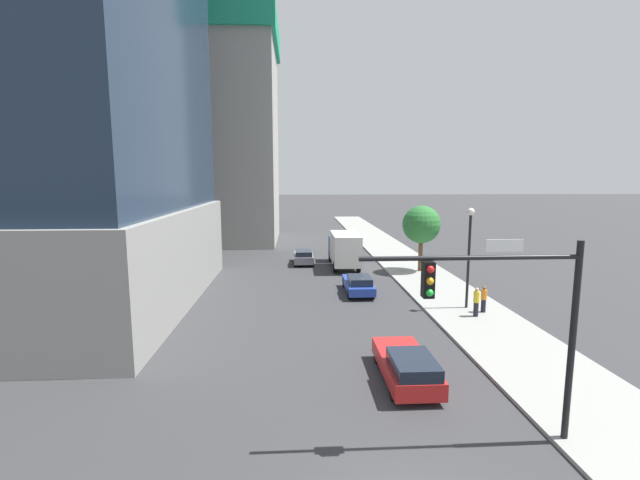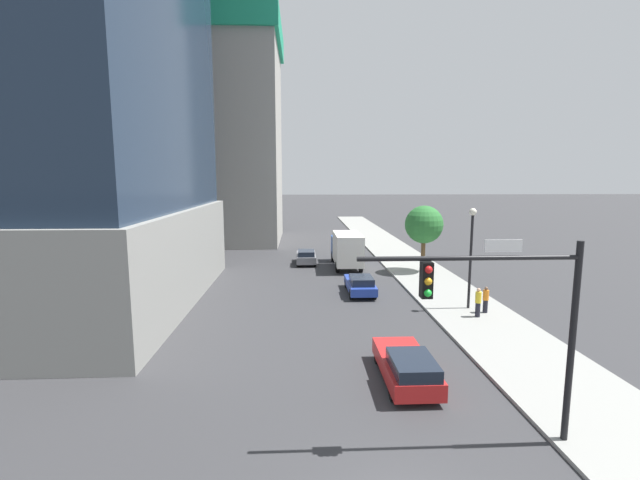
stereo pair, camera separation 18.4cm
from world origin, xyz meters
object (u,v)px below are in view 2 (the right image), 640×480
at_px(street_lamp, 471,244).
at_px(car_blue, 360,284).
at_px(box_truck, 347,248).
at_px(street_tree, 424,225).
at_px(car_gray, 306,257).
at_px(car_red, 407,366).
at_px(pedestrian_yellow_shirt, 478,302).
at_px(pedestrian_orange_shirt, 486,300).
at_px(traffic_light_pole, 506,303).
at_px(construction_building, 221,123).

relative_size(street_lamp, car_blue, 1.34).
relative_size(car_blue, box_truck, 0.61).
height_order(street_lamp, box_truck, street_lamp).
bearing_deg(street_tree, car_gray, 156.91).
height_order(car_red, pedestrian_yellow_shirt, pedestrian_yellow_shirt).
bearing_deg(pedestrian_yellow_shirt, street_tree, 88.62).
bearing_deg(pedestrian_orange_shirt, traffic_light_pole, -111.74).
bearing_deg(street_tree, car_blue, -133.83).
bearing_deg(construction_building, car_gray, -56.76).
height_order(car_red, car_gray, car_red).
distance_m(traffic_light_pole, street_tree, 24.66).
relative_size(construction_building, street_tree, 6.62).
height_order(street_tree, pedestrian_orange_shirt, street_tree).
distance_m(car_blue, box_truck, 9.19).
height_order(street_lamp, pedestrian_orange_shirt, street_lamp).
relative_size(traffic_light_pole, pedestrian_orange_shirt, 4.18).
bearing_deg(traffic_light_pole, construction_building, 109.69).
bearing_deg(construction_building, pedestrian_orange_shirt, -56.75).
bearing_deg(construction_building, street_tree, -44.66).
bearing_deg(construction_building, box_truck, -51.37).
distance_m(car_blue, pedestrian_yellow_shirt, 8.41).
xyz_separation_m(traffic_light_pole, pedestrian_orange_shirt, (5.00, 12.55, -3.55)).
relative_size(car_red, box_truck, 0.63).
relative_size(street_lamp, pedestrian_yellow_shirt, 3.63).
xyz_separation_m(street_lamp, box_truck, (-6.15, 13.28, -2.38)).
height_order(street_lamp, pedestrian_yellow_shirt, street_lamp).
height_order(construction_building, car_red, construction_building).
height_order(street_tree, car_blue, street_tree).
xyz_separation_m(car_blue, pedestrian_orange_shirt, (6.80, -5.11, 0.25)).
height_order(street_lamp, street_tree, street_lamp).
height_order(pedestrian_orange_shirt, pedestrian_yellow_shirt, pedestrian_yellow_shirt).
relative_size(construction_building, car_gray, 8.90).
xyz_separation_m(car_blue, box_truck, (-0.00, 9.12, 1.09)).
xyz_separation_m(car_blue, car_gray, (-3.67, 10.84, 0.01)).
relative_size(construction_building, box_truck, 4.97).
height_order(street_tree, box_truck, street_tree).
bearing_deg(pedestrian_yellow_shirt, traffic_light_pole, -109.73).
relative_size(street_lamp, pedestrian_orange_shirt, 3.91).
bearing_deg(box_truck, street_lamp, -65.17).
bearing_deg(street_lamp, street_tree, 89.05).
relative_size(traffic_light_pole, street_lamp, 1.07).
bearing_deg(car_blue, street_tree, 46.17).
distance_m(street_tree, pedestrian_yellow_shirt, 12.84).
bearing_deg(car_blue, pedestrian_orange_shirt, -36.91).
relative_size(construction_building, traffic_light_pole, 5.67).
bearing_deg(street_lamp, pedestrian_yellow_shirt, -94.06).
bearing_deg(box_truck, car_blue, -90.00).
relative_size(pedestrian_orange_shirt, pedestrian_yellow_shirt, 0.93).
xyz_separation_m(car_red, pedestrian_orange_shirt, (6.80, 8.36, 0.24)).
xyz_separation_m(construction_building, street_lamp, (20.25, -30.92, -10.74)).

